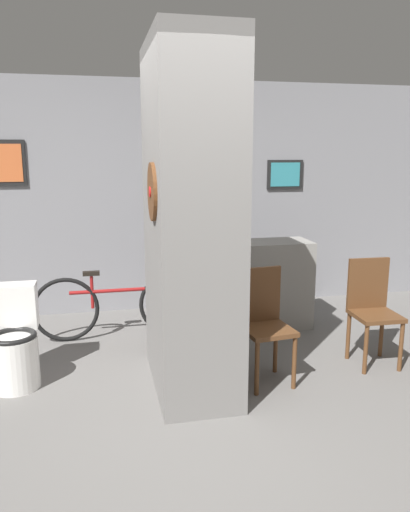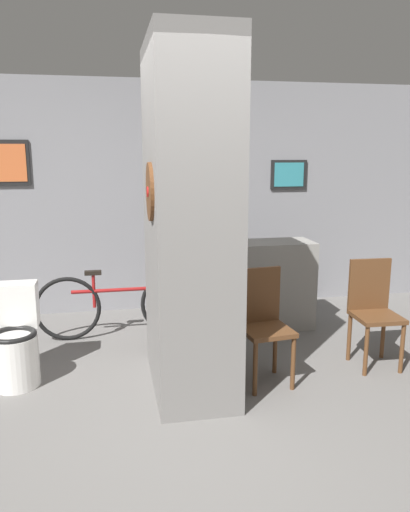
# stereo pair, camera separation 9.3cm
# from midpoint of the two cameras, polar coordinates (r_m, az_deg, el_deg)

# --- Properties ---
(ground_plane) EXTENTS (14.00, 14.00, 0.00)m
(ground_plane) POSITION_cam_midpoint_polar(r_m,az_deg,el_deg) (3.64, -0.18, -18.18)
(ground_plane) COLOR slate
(wall_back) EXTENTS (8.00, 0.09, 2.60)m
(wall_back) POSITION_cam_midpoint_polar(r_m,az_deg,el_deg) (5.77, -5.72, 6.69)
(wall_back) COLOR gray
(wall_back) RESTS_ON ground_plane
(pillar_center) EXTENTS (0.62, 1.15, 2.60)m
(pillar_center) POSITION_cam_midpoint_polar(r_m,az_deg,el_deg) (3.74, -2.41, 3.88)
(pillar_center) COLOR gray
(pillar_center) RESTS_ON ground_plane
(counter_shelf) EXTENTS (1.48, 0.44, 0.91)m
(counter_shelf) POSITION_cam_midpoint_polar(r_m,az_deg,el_deg) (5.17, 3.49, -3.43)
(counter_shelf) COLOR gray
(counter_shelf) RESTS_ON ground_plane
(toilet) EXTENTS (0.36, 0.52, 0.78)m
(toilet) POSITION_cam_midpoint_polar(r_m,az_deg,el_deg) (4.28, -21.46, -9.38)
(toilet) COLOR white
(toilet) RESTS_ON ground_plane
(chair_near_pillar) EXTENTS (0.41, 0.41, 0.91)m
(chair_near_pillar) POSITION_cam_midpoint_polar(r_m,az_deg,el_deg) (4.02, 6.06, -7.32)
(chair_near_pillar) COLOR brown
(chair_near_pillar) RESTS_ON ground_plane
(chair_by_doorway) EXTENTS (0.39, 0.39, 0.91)m
(chair_by_doorway) POSITION_cam_midpoint_polar(r_m,az_deg,el_deg) (4.55, 18.00, -5.54)
(chair_by_doorway) COLOR brown
(chair_by_doorway) RESTS_ON ground_plane
(bicycle) EXTENTS (1.67, 0.42, 0.69)m
(bicycle) POSITION_cam_midpoint_polar(r_m,az_deg,el_deg) (5.02, -10.25, -5.52)
(bicycle) COLOR black
(bicycle) RESTS_ON ground_plane
(bottle_tall) EXTENTS (0.08, 0.08, 0.26)m
(bottle_tall) POSITION_cam_midpoint_polar(r_m,az_deg,el_deg) (5.02, 0.03, 2.53)
(bottle_tall) COLOR #19598C
(bottle_tall) RESTS_ON counter_shelf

